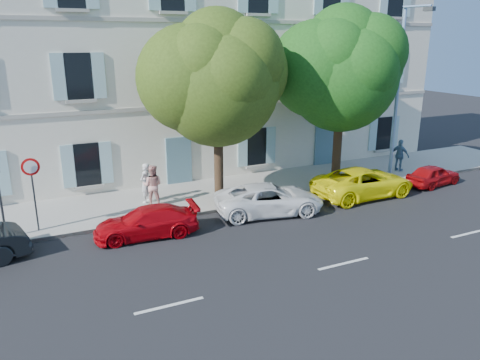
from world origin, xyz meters
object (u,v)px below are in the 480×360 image
street_lamp (401,85)px  pedestrian_a (146,183)px  tree_left (218,85)px  car_yellow_supercar (363,182)px  road_sign (32,179)px  pedestrian_b (153,185)px  tree_right (342,76)px  car_red_hatchback (433,175)px  car_red_coupe (146,222)px  car_white_coupe (269,199)px  pedestrian_c (400,155)px

street_lamp → pedestrian_a: size_ratio=4.77×
tree_left → car_yellow_supercar: bearing=-14.6°
road_sign → pedestrian_b: size_ratio=1.57×
pedestrian_b → tree_right: bearing=-156.0°
car_red_hatchback → pedestrian_a: size_ratio=1.77×
car_red_coupe → car_white_coupe: (5.34, 0.15, 0.08)m
car_yellow_supercar → tree_left: 8.28m
car_red_coupe → pedestrian_a: 3.55m
car_yellow_supercar → pedestrian_c: 4.99m
tree_right → road_sign: (-14.05, -0.31, -3.29)m
pedestrian_a → car_yellow_supercar: bearing=117.0°
road_sign → pedestrian_c: 18.59m
road_sign → pedestrian_a: road_sign is taller
car_red_coupe → street_lamp: street_lamp is taller
car_yellow_supercar → tree_right: 5.21m
car_red_coupe → tree_right: size_ratio=0.47×
tree_right → pedestrian_a: (-9.49, 1.11, -4.44)m
car_red_coupe → road_sign: road_sign is taller
car_white_coupe → car_red_hatchback: size_ratio=1.47×
car_yellow_supercar → pedestrian_b: bearing=73.2°
tree_right → pedestrian_b: (-9.31, 0.61, -4.43)m
car_red_hatchback → road_sign: (-18.52, 1.85, 1.66)m
car_white_coupe → tree_right: (5.02, 2.16, 4.84)m
car_white_coupe → pedestrian_c: bearing=-64.6°
street_lamp → pedestrian_a: street_lamp is taller
car_yellow_supercar → tree_left: (-6.65, 1.74, 4.62)m
tree_left → pedestrian_a: 5.37m
road_sign → pedestrian_a: size_ratio=1.59×
car_white_coupe → street_lamp: (8.12, 1.45, 4.33)m
car_white_coupe → pedestrian_b: (-4.29, 2.77, 0.41)m
street_lamp → pedestrian_a: (-12.58, 1.81, -3.94)m
car_red_coupe → pedestrian_a: pedestrian_a is taller
pedestrian_a → pedestrian_c: pedestrian_a is taller
road_sign → pedestrian_b: (4.74, 0.93, -1.14)m
car_white_coupe → pedestrian_a: bearing=64.9°
street_lamp → car_yellow_supercar: bearing=-156.0°
car_red_hatchback → tree_left: size_ratio=0.39×
street_lamp → pedestrian_b: street_lamp is taller
pedestrian_c → car_white_coupe: bearing=83.6°
tree_left → pedestrian_b: bearing=161.7°
car_red_coupe → road_sign: size_ratio=1.37×
car_red_coupe → tree_left: 6.41m
car_red_coupe → car_yellow_supercar: size_ratio=0.78×
pedestrian_b → pedestrian_c: (13.80, -0.33, -0.03)m
car_white_coupe → tree_left: 5.26m
car_red_coupe → street_lamp: bearing=102.0°
car_yellow_supercar → tree_right: tree_right is taller
tree_right → tree_left: bearing=-177.4°
road_sign → pedestrian_c: (18.54, 0.60, -1.17)m
street_lamp → road_sign: bearing=178.7°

